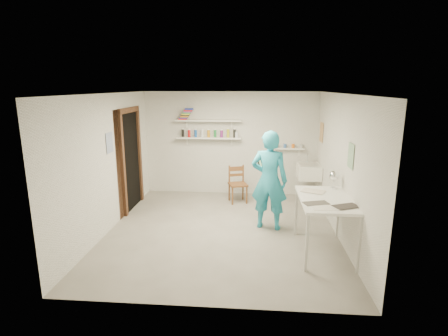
# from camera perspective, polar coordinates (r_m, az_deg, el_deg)

# --- Properties ---
(floor) EXTENTS (4.00, 4.50, 0.02)m
(floor) POSITION_cam_1_polar(r_m,az_deg,el_deg) (6.37, -0.30, -10.15)
(floor) COLOR slate
(floor) RESTS_ON ground
(ceiling) EXTENTS (4.00, 4.50, 0.02)m
(ceiling) POSITION_cam_1_polar(r_m,az_deg,el_deg) (5.85, -0.33, 12.16)
(ceiling) COLOR silver
(ceiling) RESTS_ON wall_back
(wall_back) EXTENTS (4.00, 0.02, 2.40)m
(wall_back) POSITION_cam_1_polar(r_m,az_deg,el_deg) (8.21, 1.08, 4.00)
(wall_back) COLOR silver
(wall_back) RESTS_ON ground
(wall_front) EXTENTS (4.00, 0.02, 2.40)m
(wall_front) POSITION_cam_1_polar(r_m,az_deg,el_deg) (3.84, -3.31, -6.94)
(wall_front) COLOR silver
(wall_front) RESTS_ON ground
(wall_left) EXTENTS (0.02, 4.50, 2.40)m
(wall_left) POSITION_cam_1_polar(r_m,az_deg,el_deg) (6.48, -18.31, 0.82)
(wall_left) COLOR silver
(wall_left) RESTS_ON ground
(wall_right) EXTENTS (0.02, 4.50, 2.40)m
(wall_right) POSITION_cam_1_polar(r_m,az_deg,el_deg) (6.16, 18.67, 0.15)
(wall_right) COLOR silver
(wall_right) RESTS_ON ground
(doorway_recess) EXTENTS (0.02, 0.90, 2.00)m
(doorway_recess) POSITION_cam_1_polar(r_m,az_deg,el_deg) (7.47, -14.97, 1.06)
(doorway_recess) COLOR black
(doorway_recess) RESTS_ON wall_left
(corridor_box) EXTENTS (1.40, 1.50, 2.10)m
(corridor_box) POSITION_cam_1_polar(r_m,az_deg,el_deg) (7.73, -19.95, 1.48)
(corridor_box) COLOR brown
(corridor_box) RESTS_ON ground
(door_lintel) EXTENTS (0.06, 1.05, 0.10)m
(door_lintel) POSITION_cam_1_polar(r_m,az_deg,el_deg) (7.32, -15.31, 9.11)
(door_lintel) COLOR brown
(door_lintel) RESTS_ON wall_left
(door_jamb_near) EXTENTS (0.06, 0.10, 2.00)m
(door_jamb_near) POSITION_cam_1_polar(r_m,az_deg,el_deg) (7.01, -16.16, 0.19)
(door_jamb_near) COLOR brown
(door_jamb_near) RESTS_ON ground
(door_jamb_far) EXTENTS (0.06, 0.10, 2.00)m
(door_jamb_far) POSITION_cam_1_polar(r_m,az_deg,el_deg) (7.93, -13.64, 1.82)
(door_jamb_far) COLOR brown
(door_jamb_far) RESTS_ON ground
(shelf_lower) EXTENTS (1.50, 0.22, 0.03)m
(shelf_lower) POSITION_cam_1_polar(r_m,az_deg,el_deg) (8.10, -2.52, 4.94)
(shelf_lower) COLOR white
(shelf_lower) RESTS_ON wall_back
(shelf_upper) EXTENTS (1.50, 0.22, 0.03)m
(shelf_upper) POSITION_cam_1_polar(r_m,az_deg,el_deg) (8.05, -2.55, 7.76)
(shelf_upper) COLOR white
(shelf_upper) RESTS_ON wall_back
(ledge_shelf) EXTENTS (0.70, 0.14, 0.03)m
(ledge_shelf) POSITION_cam_1_polar(r_m,az_deg,el_deg) (8.16, 10.55, 3.15)
(ledge_shelf) COLOR white
(ledge_shelf) RESTS_ON wall_back
(poster_left) EXTENTS (0.01, 0.28, 0.36)m
(poster_left) POSITION_cam_1_polar(r_m,az_deg,el_deg) (6.46, -18.18, 3.94)
(poster_left) COLOR #334C7F
(poster_left) RESTS_ON wall_left
(poster_right_a) EXTENTS (0.01, 0.34, 0.42)m
(poster_right_a) POSITION_cam_1_polar(r_m,az_deg,el_deg) (7.82, 15.62, 5.65)
(poster_right_a) COLOR #995933
(poster_right_a) RESTS_ON wall_right
(poster_right_b) EXTENTS (0.01, 0.30, 0.38)m
(poster_right_b) POSITION_cam_1_polar(r_m,az_deg,el_deg) (5.57, 19.99, 1.88)
(poster_right_b) COLOR #3F724C
(poster_right_b) RESTS_ON wall_right
(belfast_sink) EXTENTS (0.48, 0.60, 0.30)m
(belfast_sink) POSITION_cam_1_polar(r_m,az_deg,el_deg) (7.84, 13.66, -0.56)
(belfast_sink) COLOR white
(belfast_sink) RESTS_ON wall_right
(man) EXTENTS (0.73, 0.56, 1.78)m
(man) POSITION_cam_1_polar(r_m,az_deg,el_deg) (6.23, 7.38, -2.02)
(man) COLOR #27A3C5
(man) RESTS_ON ground
(wall_clock) EXTENTS (0.32, 0.10, 0.32)m
(wall_clock) POSITION_cam_1_polar(r_m,az_deg,el_deg) (6.37, 6.95, 1.07)
(wall_clock) COLOR beige
(wall_clock) RESTS_ON man
(wooden_chair) EXTENTS (0.47, 0.46, 0.81)m
(wooden_chair) POSITION_cam_1_polar(r_m,az_deg,el_deg) (7.69, 2.29, -2.70)
(wooden_chair) COLOR brown
(wooden_chair) RESTS_ON ground
(work_table) EXTENTS (0.79, 1.31, 0.87)m
(work_table) POSITION_cam_1_polar(r_m,az_deg,el_deg) (5.64, 16.08, -8.98)
(work_table) COLOR white
(work_table) RESTS_ON ground
(desk_lamp) EXTENTS (0.16, 0.16, 0.16)m
(desk_lamp) POSITION_cam_1_polar(r_m,az_deg,el_deg) (5.97, 17.56, -1.20)
(desk_lamp) COLOR silver
(desk_lamp) RESTS_ON work_table
(spray_cans) EXTENTS (1.31, 0.06, 0.17)m
(spray_cans) POSITION_cam_1_polar(r_m,az_deg,el_deg) (8.09, -2.53, 5.64)
(spray_cans) COLOR black
(spray_cans) RESTS_ON shelf_lower
(book_stack) EXTENTS (0.34, 0.14, 0.25)m
(book_stack) POSITION_cam_1_polar(r_m,az_deg,el_deg) (8.12, -6.25, 8.74)
(book_stack) COLOR red
(book_stack) RESTS_ON shelf_upper
(ledge_pots) EXTENTS (0.48, 0.07, 0.09)m
(ledge_pots) POSITION_cam_1_polar(r_m,az_deg,el_deg) (8.15, 10.57, 3.56)
(ledge_pots) COLOR silver
(ledge_pots) RESTS_ON ledge_shelf
(papers) EXTENTS (0.30, 0.22, 0.02)m
(papers) POSITION_cam_1_polar(r_m,az_deg,el_deg) (5.49, 16.37, -4.67)
(papers) COLOR silver
(papers) RESTS_ON work_table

